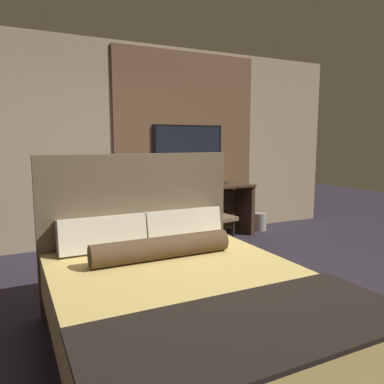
{
  "coord_description": "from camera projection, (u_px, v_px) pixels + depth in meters",
  "views": [
    {
      "loc": [
        -1.51,
        -2.61,
        1.44
      ],
      "look_at": [
        0.23,
        0.92,
        0.9
      ],
      "focal_mm": 35.0,
      "sensor_mm": 36.0,
      "label": 1
    }
  ],
  "objects": [
    {
      "name": "tv",
      "position": [
        188.0,
        146.0,
        5.66
      ],
      "size": [
        1.13,
        0.04,
        0.63
      ],
      "color": "black"
    },
    {
      "name": "ground_plane",
      "position": [
        215.0,
        312.0,
        3.18
      ],
      "size": [
        16.0,
        16.0,
        0.0
      ],
      "primitive_type": "plane",
      "color": "#28232D"
    },
    {
      "name": "vase_tall",
      "position": [
        161.0,
        177.0,
        5.36
      ],
      "size": [
        0.1,
        0.1,
        0.28
      ],
      "color": "#4C706B",
      "rests_on": "desk"
    },
    {
      "name": "desk",
      "position": [
        195.0,
        203.0,
        5.57
      ],
      "size": [
        1.77,
        0.55,
        0.79
      ],
      "color": "#422D1E",
      "rests_on": "ground_plane"
    },
    {
      "name": "wall_back_tv_panel",
      "position": [
        134.0,
        144.0,
        5.35
      ],
      "size": [
        7.2,
        0.09,
        2.8
      ],
      "color": "tan",
      "rests_on": "ground_plane"
    },
    {
      "name": "bed",
      "position": [
        184.0,
        306.0,
        2.52
      ],
      "size": [
        1.7,
        2.15,
        1.33
      ],
      "color": "#33281E",
      "rests_on": "ground_plane"
    },
    {
      "name": "book",
      "position": [
        219.0,
        183.0,
        5.74
      ],
      "size": [
        0.24,
        0.18,
        0.03
      ],
      "color": "#332D28",
      "rests_on": "desk"
    },
    {
      "name": "waste_bin",
      "position": [
        259.0,
        222.0,
        6.09
      ],
      "size": [
        0.22,
        0.22,
        0.28
      ],
      "color": "gray",
      "rests_on": "ground_plane"
    },
    {
      "name": "desk_chair",
      "position": [
        207.0,
        210.0,
        4.95
      ],
      "size": [
        0.57,
        0.57,
        0.89
      ],
      "rotation": [
        0.0,
        0.0,
        0.13
      ],
      "color": "brown",
      "rests_on": "ground_plane"
    }
  ]
}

